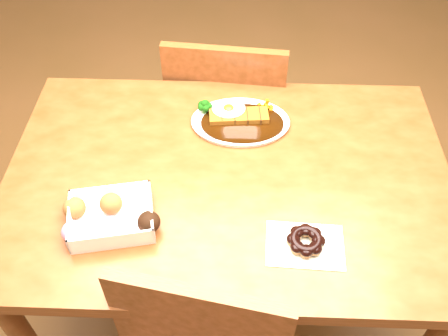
{
  "coord_description": "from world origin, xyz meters",
  "views": [
    {
      "loc": [
        0.02,
        -0.89,
        1.75
      ],
      "look_at": [
        -0.01,
        -0.03,
        0.81
      ],
      "focal_mm": 40.0,
      "sensor_mm": 36.0,
      "label": 1
    }
  ],
  "objects_px": {
    "chair_far": "(228,117)",
    "katsu_curry_plate": "(239,119)",
    "pon_de_ring": "(306,241)",
    "donut_box": "(109,217)",
    "table": "(228,198)"
  },
  "relations": [
    {
      "from": "katsu_curry_plate",
      "to": "donut_box",
      "type": "xyz_separation_m",
      "value": [
        -0.31,
        -0.38,
        0.01
      ]
    },
    {
      "from": "katsu_curry_plate",
      "to": "chair_far",
      "type": "bearing_deg",
      "value": 96.89
    },
    {
      "from": "chair_far",
      "to": "donut_box",
      "type": "xyz_separation_m",
      "value": [
        -0.27,
        -0.71,
        0.3
      ]
    },
    {
      "from": "chair_far",
      "to": "pon_de_ring",
      "type": "distance_m",
      "value": 0.83
    },
    {
      "from": "table",
      "to": "pon_de_ring",
      "type": "bearing_deg",
      "value": -49.1
    },
    {
      "from": "table",
      "to": "pon_de_ring",
      "type": "xyz_separation_m",
      "value": [
        0.19,
        -0.22,
        0.12
      ]
    },
    {
      "from": "donut_box",
      "to": "pon_de_ring",
      "type": "height_order",
      "value": "donut_box"
    },
    {
      "from": "pon_de_ring",
      "to": "table",
      "type": "bearing_deg",
      "value": 130.9
    },
    {
      "from": "katsu_curry_plate",
      "to": "pon_de_ring",
      "type": "bearing_deg",
      "value": -68.83
    },
    {
      "from": "pon_de_ring",
      "to": "donut_box",
      "type": "bearing_deg",
      "value": 174.41
    },
    {
      "from": "chair_far",
      "to": "pon_de_ring",
      "type": "height_order",
      "value": "chair_far"
    },
    {
      "from": "chair_far",
      "to": "donut_box",
      "type": "height_order",
      "value": "chair_far"
    },
    {
      "from": "chair_far",
      "to": "donut_box",
      "type": "distance_m",
      "value": 0.81
    },
    {
      "from": "katsu_curry_plate",
      "to": "pon_de_ring",
      "type": "height_order",
      "value": "katsu_curry_plate"
    },
    {
      "from": "chair_far",
      "to": "katsu_curry_plate",
      "type": "xyz_separation_m",
      "value": [
        0.04,
        -0.33,
        0.29
      ]
    }
  ]
}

